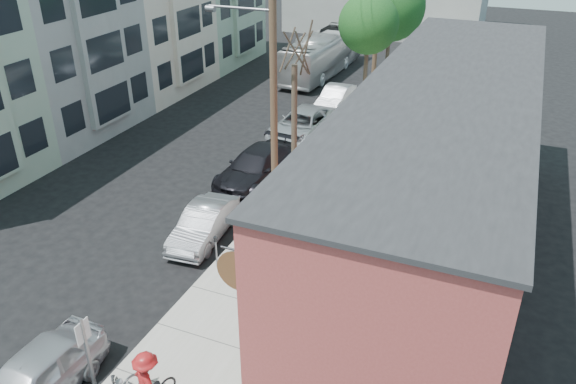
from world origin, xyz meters
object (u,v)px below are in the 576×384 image
at_px(sign_post, 88,354).
at_px(car_0, 32,380).
at_px(tree_leafy_mid, 369,24).
at_px(car_4, 336,98).
at_px(parking_meter_far, 295,164).
at_px(car_3, 302,125).
at_px(patio_chair_a, 277,340).
at_px(car_1, 204,224).
at_px(patio_chair_b, 264,363).
at_px(utility_pole_near, 272,86).
at_px(cyclist, 148,382).
at_px(tree_bare, 294,135).
at_px(bus, 322,54).
at_px(car_2, 256,167).
at_px(tree_leafy_far, 391,7).
at_px(patron_grey, 271,352).
at_px(parking_meter_near, 216,247).

bearing_deg(sign_post, car_0, -164.81).
bearing_deg(tree_leafy_mid, car_4, 150.57).
xyz_separation_m(parking_meter_far, car_3, (-1.69, 5.30, -0.24)).
height_order(patio_chair_a, car_1, car_1).
bearing_deg(sign_post, patio_chair_b, 35.23).
bearing_deg(parking_meter_far, car_4, 98.26).
height_order(utility_pole_near, patio_chair_a, utility_pole_near).
height_order(cyclist, car_0, cyclist).
height_order(parking_meter_far, patio_chair_b, parking_meter_far).
height_order(tree_bare, patio_chair_b, tree_bare).
distance_m(patio_chair_a, cyclist, 3.75).
distance_m(utility_pole_near, cyclist, 11.58).
bearing_deg(tree_leafy_mid, bus, 124.34).
relative_size(patio_chair_b, cyclist, 0.50).
relative_size(car_1, car_3, 0.76).
bearing_deg(car_4, car_2, -90.43).
relative_size(tree_leafy_far, car_3, 1.41).
height_order(tree_bare, car_3, tree_bare).
xyz_separation_m(tree_leafy_mid, car_1, (-2.00, -14.98, -4.82)).
bearing_deg(patron_grey, tree_leafy_mid, 169.78).
bearing_deg(tree_bare, patio_chair_b, -72.43).
height_order(utility_pole_near, patio_chair_b, utility_pole_near).
height_order(parking_meter_far, patio_chair_a, parking_meter_far).
relative_size(sign_post, tree_leafy_far, 0.37).
distance_m(patio_chair_a, car_1, 6.87).
distance_m(parking_meter_far, car_1, 5.83).
distance_m(car_0, car_2, 13.68).
bearing_deg(patron_grey, car_2, -171.85).
distance_m(sign_post, tree_bare, 12.36).
relative_size(car_3, car_4, 1.29).
bearing_deg(patio_chair_b, car_1, 108.16).
relative_size(patio_chair_a, cyclist, 0.50).
xyz_separation_m(cyclist, car_3, (-3.13, 18.60, -0.30)).
relative_size(tree_leafy_mid, car_3, 1.32).
height_order(parking_meter_near, cyclist, cyclist).
bearing_deg(tree_leafy_mid, patron_grey, -80.93).
xyz_separation_m(patio_chair_b, bus, (-8.48, 28.44, 0.88)).
bearing_deg(parking_meter_near, tree_bare, 84.60).
height_order(patio_chair_a, bus, bus).
distance_m(sign_post, tree_leafy_far, 28.63).
xyz_separation_m(tree_bare, tree_leafy_far, (0.00, 16.10, 2.47)).
bearing_deg(car_3, tree_leafy_far, 80.91).
distance_m(tree_bare, car_1, 5.23).
relative_size(tree_bare, car_1, 1.44).
xyz_separation_m(tree_leafy_far, patio_chair_a, (3.06, -24.94, -4.94)).
height_order(tree_leafy_far, patio_chair_a, tree_leafy_far).
bearing_deg(patio_chair_b, cyclist, -160.97).
distance_m(parking_meter_near, car_4, 17.85).
xyz_separation_m(parking_meter_far, car_0, (-1.54, -14.17, -0.24)).
bearing_deg(cyclist, parking_meter_near, -52.78).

